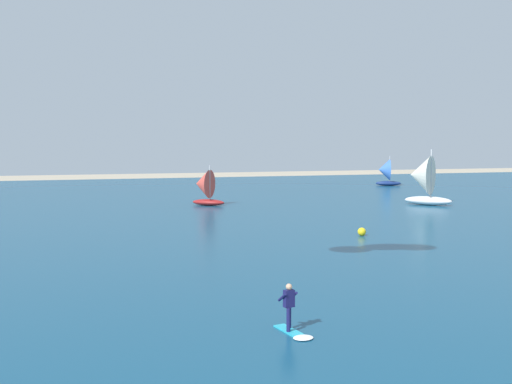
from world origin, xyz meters
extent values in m
cube|color=navy|center=(0.00, 49.26, 0.05)|extent=(160.00, 90.00, 0.10)
cube|color=#26B2CC|center=(0.88, 10.29, 0.12)|extent=(0.71, 1.46, 0.05)
cylinder|color=#19194C|center=(0.79, 10.09, 0.55)|extent=(0.14, 0.14, 0.80)
cylinder|color=#19194C|center=(0.96, 10.49, 0.55)|extent=(0.14, 0.14, 0.80)
cube|color=#19194C|center=(0.88, 10.29, 1.25)|extent=(0.40, 0.29, 0.60)
sphere|color=tan|center=(0.88, 10.29, 1.66)|extent=(0.22, 0.22, 0.22)
cylinder|color=#19194C|center=(0.64, 10.33, 1.30)|extent=(0.19, 0.51, 0.39)
cylinder|color=#19194C|center=(1.08, 10.41, 1.30)|extent=(0.19, 0.51, 0.39)
ellipsoid|color=white|center=(1.06, 9.36, 0.14)|extent=(0.81, 0.73, 0.08)
ellipsoid|color=navy|center=(35.73, 69.09, 0.43)|extent=(3.71, 2.37, 0.66)
cylinder|color=silver|center=(35.89, 69.03, 2.51)|extent=(0.11, 0.11, 3.51)
cone|color=#3F72CC|center=(35.17, 69.30, 2.34)|extent=(2.47, 3.30, 2.95)
ellipsoid|color=white|center=(27.43, 45.04, 0.54)|extent=(4.43, 4.45, 0.88)
cylinder|color=silver|center=(27.59, 44.89, 3.31)|extent=(0.15, 0.15, 4.68)
cone|color=silver|center=(26.87, 45.61, 3.08)|extent=(4.23, 4.22, 3.93)
ellipsoid|color=maroon|center=(6.27, 50.63, 0.41)|extent=(3.42, 2.86, 0.63)
cylinder|color=silver|center=(6.40, 50.54, 2.41)|extent=(0.10, 0.10, 3.36)
cone|color=#D84C3F|center=(5.79, 50.96, 2.24)|extent=(2.82, 3.16, 2.82)
sphere|color=yellow|center=(12.52, 28.91, 0.38)|extent=(0.57, 0.57, 0.57)
camera|label=1|loc=(-5.98, -9.67, 6.77)|focal=43.75mm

